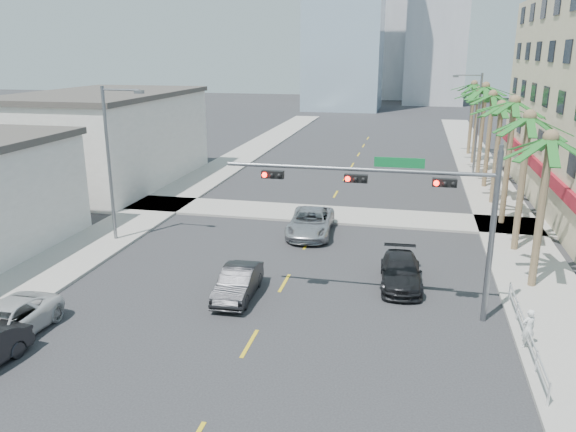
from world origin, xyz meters
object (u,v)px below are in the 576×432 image
at_px(car_lane_left, 238,283).
at_px(pedestrian, 528,329).
at_px(traffic_signal_mast, 412,200).
at_px(car_parked_far, 3,323).
at_px(car_lane_right, 401,272).
at_px(car_lane_center, 311,222).

distance_m(car_lane_left, pedestrian, 12.23).
height_order(traffic_signal_mast, car_parked_far, traffic_signal_mast).
bearing_deg(car_parked_far, traffic_signal_mast, 21.22).
relative_size(car_lane_left, car_lane_right, 0.90).
xyz_separation_m(traffic_signal_mast, car_lane_right, (-0.28, 3.08, -4.38)).
bearing_deg(car_lane_right, car_lane_center, 126.47).
distance_m(traffic_signal_mast, car_lane_left, 8.68).
bearing_deg(car_lane_left, car_parked_far, -145.21).
relative_size(car_lane_left, pedestrian, 2.72).
xyz_separation_m(car_lane_left, car_lane_right, (7.21, 3.02, -0.02)).
xyz_separation_m(car_parked_far, car_lane_right, (14.90, 8.81, -0.02)).
xyz_separation_m(car_lane_left, pedestrian, (12.01, -2.26, 0.23)).
bearing_deg(car_lane_center, car_lane_left, -102.49).
bearing_deg(car_lane_left, car_lane_right, 20.55).
bearing_deg(traffic_signal_mast, car_parked_far, -159.30).
bearing_deg(car_lane_left, traffic_signal_mast, -2.61).
relative_size(car_parked_far, car_lane_left, 1.19).
distance_m(traffic_signal_mast, car_lane_right, 5.36).
relative_size(car_lane_center, pedestrian, 3.57).
xyz_separation_m(traffic_signal_mast, car_parked_far, (-15.18, -5.74, -4.36)).
distance_m(car_lane_center, car_lane_right, 8.74).
height_order(car_lane_center, car_lane_right, car_lane_center).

